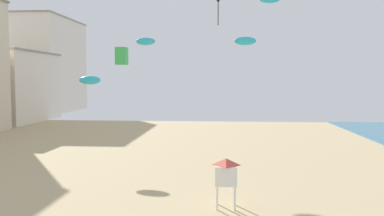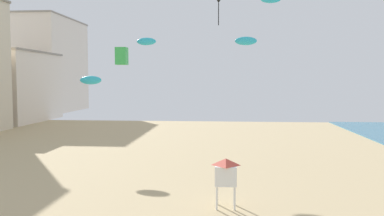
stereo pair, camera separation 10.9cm
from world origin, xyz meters
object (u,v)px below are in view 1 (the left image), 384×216
object	(u,v)px
kite_cyan_parafoil	(146,41)
kite_cyan_parafoil_3	(245,41)
kite_green_box	(122,56)
lifeguard_stand	(226,172)
kite_cyan_parafoil_2	(90,80)

from	to	relation	value
kite_cyan_parafoil	kite_cyan_parafoil_3	xyz separation A→B (m)	(8.93, -1.26, -0.15)
kite_cyan_parafoil_3	kite_green_box	size ratio (longest dim) A/B	1.93
lifeguard_stand	kite_cyan_parafoil_3	distance (m)	16.70
lifeguard_stand	kite_cyan_parafoil	size ratio (longest dim) A/B	1.44
lifeguard_stand	kite_cyan_parafoil	world-z (taller)	kite_cyan_parafoil
lifeguard_stand	kite_green_box	xyz separation A→B (m)	(-5.88, 1.90, 6.06)
kite_cyan_parafoil_2	kite_cyan_parafoil_3	distance (m)	13.82
kite_cyan_parafoil_2	kite_green_box	distance (m)	12.91
kite_cyan_parafoil_2	kite_green_box	world-z (taller)	kite_green_box
kite_cyan_parafoil_3	kite_green_box	distance (m)	14.85
kite_cyan_parafoil	kite_green_box	bearing A→B (deg)	-84.33
kite_cyan_parafoil	kite_green_box	distance (m)	14.12
kite_cyan_parafoil_3	kite_cyan_parafoil	bearing A→B (deg)	171.96
kite_green_box	kite_cyan_parafoil_3	bearing A→B (deg)	59.13
kite_cyan_parafoil_2	kite_cyan_parafoil_3	bearing A→B (deg)	5.04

